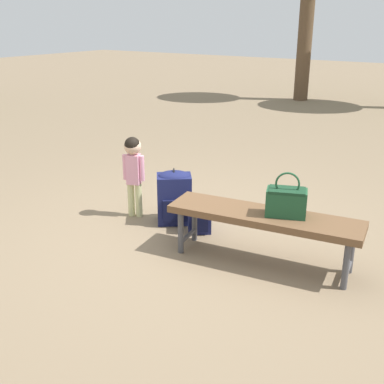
# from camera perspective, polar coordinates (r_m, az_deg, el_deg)

# --- Properties ---
(ground_plane) EXTENTS (40.00, 40.00, 0.00)m
(ground_plane) POSITION_cam_1_polar(r_m,az_deg,el_deg) (4.51, 0.07, -5.65)
(ground_plane) COLOR #7F6B51
(ground_plane) RESTS_ON ground
(park_bench) EXTENTS (1.64, 0.62, 0.45)m
(park_bench) POSITION_cam_1_polar(r_m,az_deg,el_deg) (3.99, 8.57, -3.27)
(park_bench) COLOR brown
(park_bench) RESTS_ON ground
(handbag) EXTENTS (0.36, 0.28, 0.37)m
(handbag) POSITION_cam_1_polar(r_m,az_deg,el_deg) (3.91, 11.20, -1.05)
(handbag) COLOR #1E4C2D
(handbag) RESTS_ON park_bench
(child_standing) EXTENTS (0.22, 0.17, 0.85)m
(child_standing) POSITION_cam_1_polar(r_m,az_deg,el_deg) (4.87, -7.02, 3.29)
(child_standing) COLOR #CCCC8C
(child_standing) RESTS_ON ground
(backpack_large) EXTENTS (0.42, 0.40, 0.57)m
(backpack_large) POSITION_cam_1_polar(r_m,az_deg,el_deg) (4.78, -2.13, -0.43)
(backpack_large) COLOR #191E4C
(backpack_large) RESTS_ON ground
(backpack_small) EXTENTS (0.27, 0.26, 0.37)m
(backpack_small) POSITION_cam_1_polar(r_m,az_deg,el_deg) (4.59, 0.91, -2.69)
(backpack_small) COLOR #191E4C
(backpack_small) RESTS_ON ground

